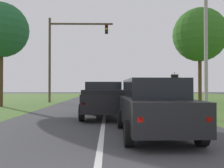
{
  "coord_description": "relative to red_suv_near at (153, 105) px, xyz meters",
  "views": [
    {
      "loc": [
        0.21,
        -3.89,
        1.59
      ],
      "look_at": [
        0.52,
        16.9,
        1.82
      ],
      "focal_mm": 40.8,
      "sensor_mm": 36.0,
      "label": 1
    }
  ],
  "objects": [
    {
      "name": "utility_pole_right",
      "position": [
        6.03,
        11.03,
        3.17
      ],
      "size": [
        0.28,
        0.28,
        8.29
      ],
      "primitive_type": "cylinder",
      "color": "#9E998E",
      "rests_on": "ground_plane"
    },
    {
      "name": "oak_tree_right",
      "position": [
        7.97,
        17.67,
        5.98
      ],
      "size": [
        5.51,
        5.51,
        9.73
      ],
      "color": "#4C351E",
      "rests_on": "ground_plane"
    },
    {
      "name": "lane_centre_stripe",
      "position": [
        -1.7,
        -3.15,
        -0.97
      ],
      "size": [
        0.16,
        42.63,
        0.01
      ],
      "primitive_type": "cube",
      "color": "white",
      "rests_on": "ground_plane"
    },
    {
      "name": "pickup_truck_lead",
      "position": [
        -1.73,
        5.0,
        -0.02
      ],
      "size": [
        2.28,
        5.45,
        1.83
      ],
      "color": "black",
      "rests_on": "ground_plane"
    },
    {
      "name": "crossing_suv_far",
      "position": [
        2.47,
        21.23,
        -0.04
      ],
      "size": [
        4.47,
        2.18,
        1.78
      ],
      "color": "black",
      "rests_on": "ground_plane"
    },
    {
      "name": "keep_moving_sign",
      "position": [
        3.38,
        10.18,
        0.72
      ],
      "size": [
        0.6,
        0.09,
        2.66
      ],
      "color": "gray",
      "rests_on": "ground_plane"
    },
    {
      "name": "extra_tree_1",
      "position": [
        -10.22,
        12.42,
        5.23
      ],
      "size": [
        4.44,
        4.44,
        8.45
      ],
      "color": "#4C351E",
      "rests_on": "ground_plane"
    },
    {
      "name": "traffic_light",
      "position": [
        -5.97,
        17.82,
        4.63
      ],
      "size": [
        6.62,
        0.4,
        8.69
      ],
      "color": "brown",
      "rests_on": "ground_plane"
    },
    {
      "name": "red_suv_near",
      "position": [
        0.0,
        0.0,
        0.0
      ],
      "size": [
        2.25,
        4.95,
        1.85
      ],
      "color": "black",
      "rests_on": "ground_plane"
    },
    {
      "name": "ground_plane",
      "position": [
        -1.7,
        7.85,
        -0.98
      ],
      "size": [
        120.0,
        120.0,
        0.0
      ],
      "primitive_type": "plane",
      "color": "#424244"
    }
  ]
}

